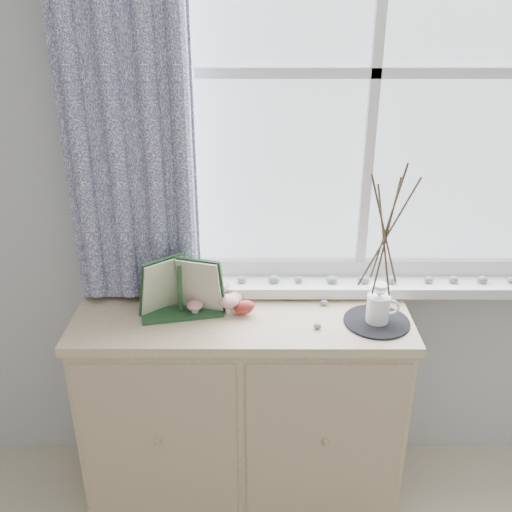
# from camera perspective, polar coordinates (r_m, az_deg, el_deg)

# --- Properties ---
(sideboard) EXTENTS (1.20, 0.45, 0.85)m
(sideboard) POSITION_cam_1_polar(r_m,az_deg,el_deg) (2.29, -1.29, -14.98)
(sideboard) COLOR beige
(sideboard) RESTS_ON ground
(botanical_book) EXTENTS (0.35, 0.19, 0.23)m
(botanical_book) POSITION_cam_1_polar(r_m,az_deg,el_deg) (1.98, -7.65, -3.40)
(botanical_book) COLOR #204324
(botanical_book) RESTS_ON sideboard
(toadstool_cluster) EXTENTS (0.19, 0.17, 0.11)m
(toadstool_cluster) POSITION_cam_1_polar(r_m,az_deg,el_deg) (2.07, -4.17, -3.61)
(toadstool_cluster) COLOR silver
(toadstool_cluster) RESTS_ON sideboard
(wooden_eggs) EXTENTS (0.14, 0.18, 0.08)m
(wooden_eggs) POSITION_cam_1_polar(r_m,az_deg,el_deg) (2.09, -2.23, -4.25)
(wooden_eggs) COLOR tan
(wooden_eggs) RESTS_ON sideboard
(songbird_figurine) EXTENTS (0.13, 0.10, 0.06)m
(songbird_figurine) POSITION_cam_1_polar(r_m,az_deg,el_deg) (2.08, -5.34, -4.39)
(songbird_figurine) COLOR beige
(songbird_figurine) RESTS_ON sideboard
(crocheted_doily) EXTENTS (0.23, 0.23, 0.01)m
(crocheted_doily) POSITION_cam_1_polar(r_m,az_deg,el_deg) (2.04, 11.96, -6.43)
(crocheted_doily) COLOR black
(crocheted_doily) RESTS_ON sideboard
(twig_pitcher) EXTENTS (0.24, 0.24, 0.60)m
(twig_pitcher) POSITION_cam_1_polar(r_m,az_deg,el_deg) (1.89, 12.88, 2.51)
(twig_pitcher) COLOR white
(twig_pitcher) RESTS_ON crocheted_doily
(sideboard_pebbles) EXTENTS (0.33, 0.22, 0.02)m
(sideboard_pebbles) POSITION_cam_1_polar(r_m,az_deg,el_deg) (2.06, 7.16, -5.56)
(sideboard_pebbles) COLOR gray
(sideboard_pebbles) RESTS_ON sideboard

